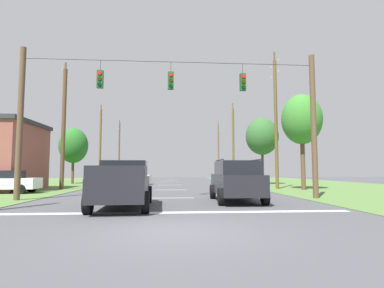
{
  "coord_description": "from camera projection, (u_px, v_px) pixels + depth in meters",
  "views": [
    {
      "loc": [
        -0.17,
        -8.13,
        1.55
      ],
      "look_at": [
        0.99,
        7.39,
        2.84
      ],
      "focal_mm": 29.4,
      "sensor_mm": 36.0,
      "label": 1
    }
  ],
  "objects": [
    {
      "name": "tree_roadside_left",
      "position": [
        302.0,
        120.0,
        24.74
      ],
      "size": [
        3.12,
        3.12,
        7.52
      ],
      "color": "brown",
      "rests_on": "ground"
    },
    {
      "name": "utility_pole_mid_right",
      "position": [
        276.0,
        119.0,
        26.09
      ],
      "size": [
        0.27,
        1.89,
        11.51
      ],
      "color": "brown",
      "rests_on": "ground"
    },
    {
      "name": "utility_pole_far_right",
      "position": [
        233.0,
        143.0,
        42.24
      ],
      "size": [
        0.3,
        1.89,
        10.65
      ],
      "color": "brown",
      "rests_on": "ground"
    },
    {
      "name": "overhead_signal_span",
      "position": [
        172.0,
        118.0,
        16.79
      ],
      "size": [
        15.95,
        0.31,
        7.99
      ],
      "color": "brown",
      "rests_on": "ground"
    },
    {
      "name": "utility_pole_distant_left",
      "position": [
        119.0,
        149.0,
        55.83
      ],
      "size": [
        0.28,
        1.83,
        10.52
      ],
      "color": "brown",
      "rests_on": "ground"
    },
    {
      "name": "lane_dash_4",
      "position": [
        170.0,
        180.0,
        47.68
      ],
      "size": [
        2.5,
        0.15,
        0.01
      ],
      "primitive_type": "cube",
      "rotation": [
        0.0,
        0.0,
        1.57
      ],
      "color": "white",
      "rests_on": "ground"
    },
    {
      "name": "ground_plane",
      "position": [
        175.0,
        231.0,
        7.97
      ],
      "size": [
        120.0,
        120.0,
        0.0
      ],
      "primitive_type": "plane",
      "color": "#47474C"
    },
    {
      "name": "lane_dash_1",
      "position": [
        171.0,
        190.0,
        24.56
      ],
      "size": [
        2.5,
        0.15,
        0.01
      ],
      "primitive_type": "cube",
      "rotation": [
        0.0,
        0.0,
        1.57
      ],
      "color": "white",
      "rests_on": "ground"
    },
    {
      "name": "lane_dash_2",
      "position": [
        170.0,
        185.0,
        32.55
      ],
      "size": [
        2.5,
        0.15,
        0.01
      ],
      "primitive_type": "cube",
      "rotation": [
        0.0,
        0.0,
        1.57
      ],
      "color": "white",
      "rests_on": "ground"
    },
    {
      "name": "utility_pole_near_left",
      "position": [
        218.0,
        150.0,
        57.37
      ],
      "size": [
        0.28,
        1.78,
        10.59
      ],
      "color": "brown",
      "rests_on": "ground"
    },
    {
      "name": "utility_pole_far_left",
      "position": [
        64.0,
        127.0,
        25.3
      ],
      "size": [
        0.33,
        1.59,
        10.34
      ],
      "color": "brown",
      "rests_on": "ground"
    },
    {
      "name": "distant_car_oncoming",
      "position": [
        131.0,
        177.0,
        33.93
      ],
      "size": [
        4.39,
        2.21,
        1.52
      ],
      "color": "silver",
      "rests_on": "ground"
    },
    {
      "name": "tree_roadside_far_right",
      "position": [
        262.0,
        137.0,
        33.81
      ],
      "size": [
        3.49,
        3.49,
        7.15
      ],
      "color": "brown",
      "rests_on": "ground"
    },
    {
      "name": "distant_car_crossing_white",
      "position": [
        4.0,
        182.0,
        20.65
      ],
      "size": [
        4.36,
        2.14,
        1.52
      ],
      "color": "silver",
      "rests_on": "ground"
    },
    {
      "name": "lane_dash_0",
      "position": [
        171.0,
        198.0,
        17.42
      ],
      "size": [
        2.5,
        0.15,
        0.01
      ],
      "primitive_type": "cube",
      "rotation": [
        0.0,
        0.0,
        1.57
      ],
      "color": "white",
      "rests_on": "ground"
    },
    {
      "name": "stop_bar_stripe",
      "position": [
        173.0,
        212.0,
        11.46
      ],
      "size": [
        13.26,
        0.45,
        0.01
      ],
      "primitive_type": "cube",
      "color": "white",
      "rests_on": "ground"
    },
    {
      "name": "shoulder_grass_right",
      "position": [
        367.0,
        190.0,
        23.98
      ],
      "size": [
        16.0,
        80.0,
        0.03
      ],
      "primitive_type": "cube",
      "color": "#517438",
      "rests_on": "ground"
    },
    {
      "name": "suv_black",
      "position": [
        236.0,
        180.0,
        15.44
      ],
      "size": [
        2.31,
        4.85,
        2.05
      ],
      "color": "black",
      "rests_on": "ground"
    },
    {
      "name": "tree_roadside_right",
      "position": [
        73.0,
        146.0,
        35.35
      ],
      "size": [
        3.18,
        3.18,
        6.27
      ],
      "color": "brown",
      "rests_on": "ground"
    },
    {
      "name": "lane_dash_3",
      "position": [
        170.0,
        182.0,
        40.58
      ],
      "size": [
        2.5,
        0.15,
        0.01
      ],
      "primitive_type": "cube",
      "rotation": [
        0.0,
        0.0,
        1.57
      ],
      "color": "white",
      "rests_on": "ground"
    },
    {
      "name": "pickup_truck",
      "position": [
        123.0,
        184.0,
        13.08
      ],
      "size": [
        2.41,
        5.46,
        1.95
      ],
      "color": "black",
      "rests_on": "ground"
    },
    {
      "name": "utility_pole_distant_right",
      "position": [
        100.0,
        144.0,
        39.65
      ],
      "size": [
        0.28,
        1.69,
        9.86
      ],
      "color": "brown",
      "rests_on": "ground"
    }
  ]
}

